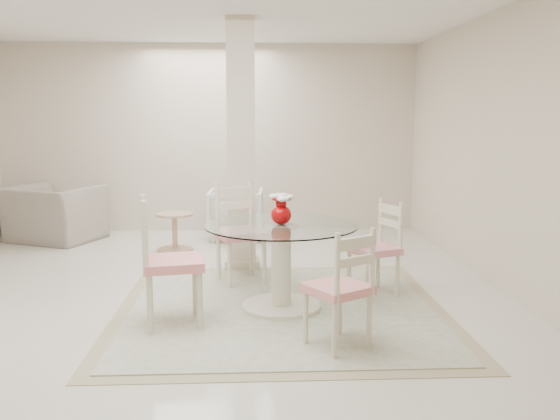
{
  "coord_description": "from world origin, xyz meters",
  "views": [
    {
      "loc": [
        0.61,
        -5.18,
        1.67
      ],
      "look_at": [
        0.86,
        -0.02,
        0.85
      ],
      "focal_mm": 38.0,
      "sensor_mm": 36.0,
      "label": 1
    }
  ],
  "objects_px": {
    "dining_chair_south": "(344,280)",
    "dining_chair_west": "(163,253)",
    "red_vase": "(281,209)",
    "side_table": "(175,234)",
    "dining_chair_east": "(380,241)",
    "dining_table": "(281,267)",
    "column": "(241,146)",
    "armchair_white": "(236,214)",
    "recliner_taupe": "(53,214)",
    "dining_chair_north": "(238,225)"
  },
  "relations": [
    {
      "from": "dining_chair_south",
      "to": "dining_chair_west",
      "type": "bearing_deg",
      "value": -54.8
    },
    {
      "from": "red_vase",
      "to": "dining_chair_west",
      "type": "xyz_separation_m",
      "value": [
        -0.95,
        -0.38,
        -0.28
      ]
    },
    {
      "from": "dining_chair_south",
      "to": "side_table",
      "type": "height_order",
      "value": "dining_chair_south"
    },
    {
      "from": "dining_chair_east",
      "to": "dining_chair_south",
      "type": "xyz_separation_m",
      "value": [
        -0.54,
        -1.32,
        0.0
      ]
    },
    {
      "from": "red_vase",
      "to": "dining_chair_east",
      "type": "xyz_separation_m",
      "value": [
        0.94,
        0.39,
        -0.37
      ]
    },
    {
      "from": "dining_chair_west",
      "to": "side_table",
      "type": "bearing_deg",
      "value": -5.38
    },
    {
      "from": "dining_table",
      "to": "dining_chair_east",
      "type": "relative_size",
      "value": 1.32
    },
    {
      "from": "column",
      "to": "dining_table",
      "type": "relative_size",
      "value": 2.06
    },
    {
      "from": "dining_chair_south",
      "to": "armchair_white",
      "type": "distance_m",
      "value": 4.13
    },
    {
      "from": "recliner_taupe",
      "to": "armchair_white",
      "type": "xyz_separation_m",
      "value": [
        2.47,
        0.06,
        -0.03
      ]
    },
    {
      "from": "dining_chair_north",
      "to": "dining_table",
      "type": "bearing_deg",
      "value": -87.75
    },
    {
      "from": "recliner_taupe",
      "to": "side_table",
      "type": "height_order",
      "value": "recliner_taupe"
    },
    {
      "from": "red_vase",
      "to": "side_table",
      "type": "distance_m",
      "value": 2.72
    },
    {
      "from": "red_vase",
      "to": "dining_chair_west",
      "type": "height_order",
      "value": "dining_chair_west"
    },
    {
      "from": "red_vase",
      "to": "column",
      "type": "bearing_deg",
      "value": 103.31
    },
    {
      "from": "armchair_white",
      "to": "dining_table",
      "type": "bearing_deg",
      "value": 101.33
    },
    {
      "from": "side_table",
      "to": "dining_table",
      "type": "bearing_deg",
      "value": -62.57
    },
    {
      "from": "recliner_taupe",
      "to": "side_table",
      "type": "xyz_separation_m",
      "value": [
        1.72,
        -0.71,
        -0.15
      ]
    },
    {
      "from": "dining_chair_west",
      "to": "dining_table",
      "type": "bearing_deg",
      "value": -79.28
    },
    {
      "from": "dining_chair_south",
      "to": "dining_chair_north",
      "type": "bearing_deg",
      "value": -99.74
    },
    {
      "from": "dining_chair_south",
      "to": "side_table",
      "type": "bearing_deg",
      "value": -96.18
    },
    {
      "from": "dining_chair_east",
      "to": "recliner_taupe",
      "type": "height_order",
      "value": "dining_chair_east"
    },
    {
      "from": "side_table",
      "to": "dining_chair_north",
      "type": "bearing_deg",
      "value": -59.29
    },
    {
      "from": "dining_table",
      "to": "recliner_taupe",
      "type": "bearing_deg",
      "value": 133.94
    },
    {
      "from": "recliner_taupe",
      "to": "armchair_white",
      "type": "relative_size",
      "value": 1.52
    },
    {
      "from": "dining_chair_east",
      "to": "side_table",
      "type": "relative_size",
      "value": 2.06
    },
    {
      "from": "dining_chair_north",
      "to": "dining_chair_west",
      "type": "relative_size",
      "value": 0.96
    },
    {
      "from": "dining_table",
      "to": "red_vase",
      "type": "relative_size",
      "value": 4.89
    },
    {
      "from": "dining_chair_east",
      "to": "side_table",
      "type": "height_order",
      "value": "dining_chair_east"
    },
    {
      "from": "dining_table",
      "to": "red_vase",
      "type": "height_order",
      "value": "red_vase"
    },
    {
      "from": "side_table",
      "to": "red_vase",
      "type": "bearing_deg",
      "value": -62.55
    },
    {
      "from": "dining_chair_west",
      "to": "dining_chair_south",
      "type": "relative_size",
      "value": 1.16
    },
    {
      "from": "side_table",
      "to": "column",
      "type": "bearing_deg",
      "value": -43.81
    },
    {
      "from": "dining_chair_east",
      "to": "dining_table",
      "type": "bearing_deg",
      "value": -89.03
    },
    {
      "from": "column",
      "to": "armchair_white",
      "type": "distance_m",
      "value": 1.89
    },
    {
      "from": "column",
      "to": "side_table",
      "type": "bearing_deg",
      "value": 136.19
    },
    {
      "from": "dining_chair_east",
      "to": "dining_chair_north",
      "type": "bearing_deg",
      "value": -134.3
    },
    {
      "from": "dining_chair_north",
      "to": "armchair_white",
      "type": "bearing_deg",
      "value": 72.16
    },
    {
      "from": "dining_chair_east",
      "to": "armchair_white",
      "type": "relative_size",
      "value": 1.31
    },
    {
      "from": "red_vase",
      "to": "dining_chair_south",
      "type": "height_order",
      "value": "red_vase"
    },
    {
      "from": "red_vase",
      "to": "dining_chair_north",
      "type": "xyz_separation_m",
      "value": [
        -0.39,
        0.95,
        -0.31
      ]
    },
    {
      "from": "dining_chair_north",
      "to": "side_table",
      "type": "distance_m",
      "value": 1.66
    },
    {
      "from": "dining_chair_north",
      "to": "dining_chair_south",
      "type": "xyz_separation_m",
      "value": [
        0.78,
        -1.88,
        -0.06
      ]
    },
    {
      "from": "dining_chair_east",
      "to": "armchair_white",
      "type": "height_order",
      "value": "dining_chair_east"
    },
    {
      "from": "armchair_white",
      "to": "side_table",
      "type": "height_order",
      "value": "armchair_white"
    },
    {
      "from": "dining_table",
      "to": "recliner_taupe",
      "type": "xyz_separation_m",
      "value": [
        -2.93,
        3.04,
        -0.01
      ]
    },
    {
      "from": "armchair_white",
      "to": "red_vase",
      "type": "bearing_deg",
      "value": 101.34
    },
    {
      "from": "dining_table",
      "to": "red_vase",
      "type": "xyz_separation_m",
      "value": [
        0.0,
        -0.0,
        0.5
      ]
    },
    {
      "from": "red_vase",
      "to": "dining_chair_north",
      "type": "distance_m",
      "value": 1.07
    },
    {
      "from": "dining_chair_west",
      "to": "recliner_taupe",
      "type": "height_order",
      "value": "dining_chair_west"
    }
  ]
}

